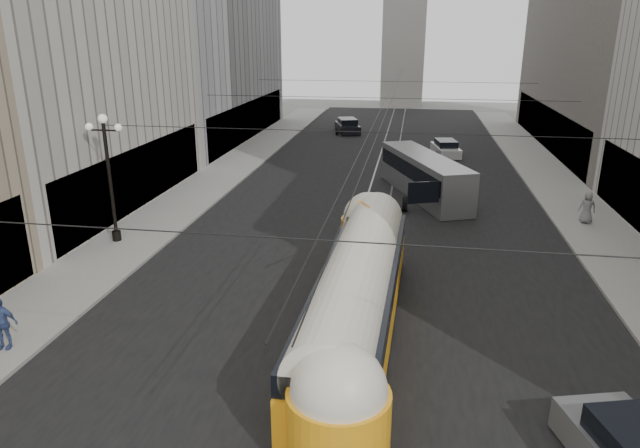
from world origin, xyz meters
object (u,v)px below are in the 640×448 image
(streetcar, at_px, (358,292))
(pedestrian_sidewalk_left, at_px, (1,323))
(city_bus, at_px, (424,174))
(pedestrian_sidewalk_right, at_px, (587,207))

(streetcar, xyz_separation_m, pedestrian_sidewalk_left, (-11.54, -3.00, -0.62))
(streetcar, bearing_deg, city_bus, 82.62)
(streetcar, distance_m, pedestrian_sidewalk_right, 18.10)
(streetcar, bearing_deg, pedestrian_sidewalk_left, -165.41)
(streetcar, distance_m, pedestrian_sidewalk_left, 11.94)
(city_bus, distance_m, pedestrian_sidewalk_left, 25.84)
(city_bus, bearing_deg, pedestrian_sidewalk_right, -27.41)
(streetcar, bearing_deg, pedestrian_sidewalk_right, 51.41)
(streetcar, xyz_separation_m, pedestrian_sidewalk_right, (11.28, 14.14, -0.65))
(pedestrian_sidewalk_left, bearing_deg, streetcar, 4.45)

